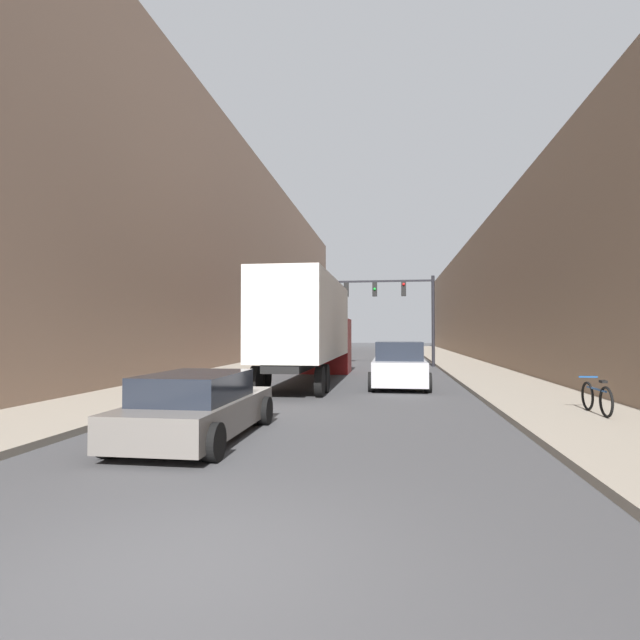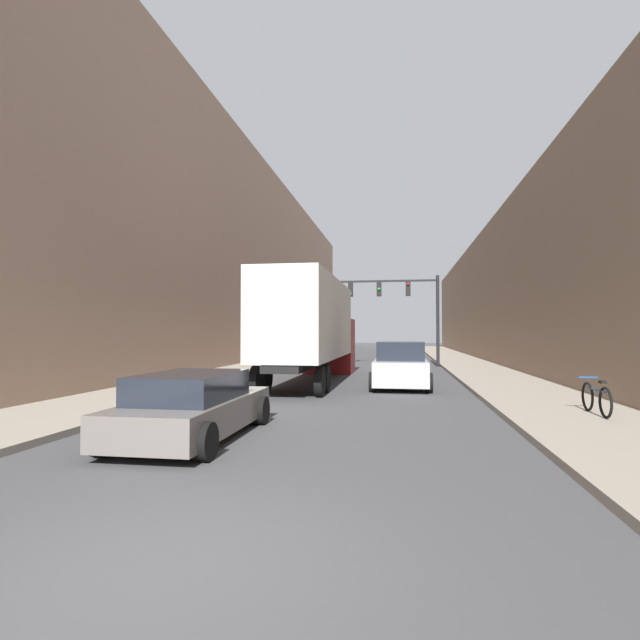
# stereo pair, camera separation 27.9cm
# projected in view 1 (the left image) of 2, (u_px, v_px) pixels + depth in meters

# --- Properties ---
(ground_plane) EXTENTS (200.00, 200.00, 0.00)m
(ground_plane) POSITION_uv_depth(u_px,v_px,m) (184.00, 570.00, 4.39)
(ground_plane) COLOR #424244
(sidewalk_right) EXTENTS (3.48, 80.00, 0.15)m
(sidewalk_right) POSITION_uv_depth(u_px,v_px,m) (459.00, 363.00, 33.18)
(sidewalk_right) COLOR gray
(sidewalk_right) RESTS_ON ground
(sidewalk_left) EXTENTS (3.48, 80.00, 0.15)m
(sidewalk_left) POSITION_uv_depth(u_px,v_px,m) (276.00, 362.00, 34.97)
(sidewalk_left) COLOR gray
(sidewalk_left) RESTS_ON ground
(building_right) EXTENTS (6.00, 80.00, 9.60)m
(building_right) POSITION_uv_depth(u_px,v_px,m) (533.00, 291.00, 32.63)
(building_right) COLOR #846B56
(building_right) RESTS_ON ground
(building_left) EXTENTS (6.00, 80.00, 15.17)m
(building_left) POSITION_uv_depth(u_px,v_px,m) (212.00, 256.00, 35.84)
(building_left) COLOR #997A66
(building_left) RESTS_ON ground
(semi_truck) EXTENTS (2.44, 12.18, 4.22)m
(semi_truck) POSITION_uv_depth(u_px,v_px,m) (311.00, 326.00, 21.10)
(semi_truck) COLOR silver
(semi_truck) RESTS_ON ground
(sedan_car) EXTENTS (2.06, 4.60, 1.31)m
(sedan_car) POSITION_uv_depth(u_px,v_px,m) (198.00, 407.00, 9.84)
(sedan_car) COLOR slate
(sedan_car) RESTS_ON ground
(suv_car) EXTENTS (2.20, 4.85, 1.76)m
(suv_car) POSITION_uv_depth(u_px,v_px,m) (399.00, 365.00, 19.27)
(suv_car) COLOR #B7B7BC
(suv_car) RESTS_ON ground
(traffic_signal_gantry) EXTENTS (7.33, 0.35, 5.66)m
(traffic_signal_gantry) POSITION_uv_depth(u_px,v_px,m) (399.00, 301.00, 31.31)
(traffic_signal_gantry) COLOR black
(traffic_signal_gantry) RESTS_ON ground
(parked_bicycle) EXTENTS (0.44, 1.83, 0.86)m
(parked_bicycle) POSITION_uv_depth(u_px,v_px,m) (596.00, 398.00, 11.93)
(parked_bicycle) COLOR black
(parked_bicycle) RESTS_ON sidewalk_right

